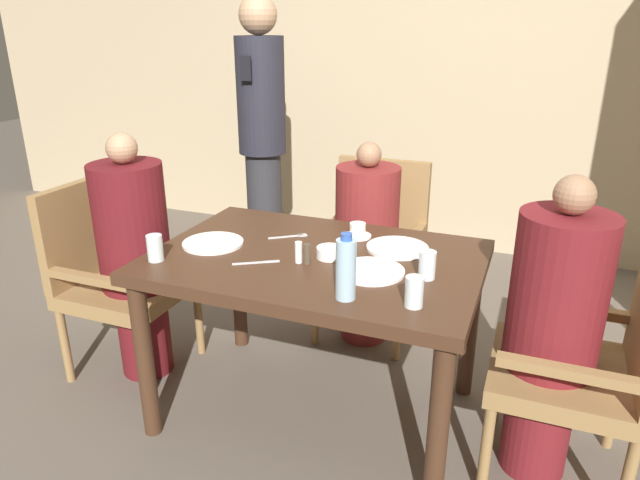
{
  "coord_description": "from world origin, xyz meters",
  "views": [
    {
      "loc": [
        0.78,
        -1.93,
        1.59
      ],
      "look_at": [
        0.0,
        0.04,
        0.79
      ],
      "focal_mm": 32.0,
      "sensor_mm": 36.0,
      "label": 1
    }
  ],
  "objects_px": {
    "glass_tall_near": "(414,292)",
    "teacup_with_saucer": "(358,231)",
    "bowl_small": "(330,252)",
    "plate_main_left": "(371,271)",
    "plate_dessert_center": "(213,243)",
    "glass_tall_mid": "(155,248)",
    "plate_main_right": "(397,248)",
    "water_bottle": "(346,269)",
    "diner_in_far_chair": "(366,242)",
    "chair_left_side": "(113,271)",
    "standing_host": "(262,134)",
    "chair_right_side": "(592,360)",
    "diner_in_left_chair": "(135,256)",
    "glass_tall_far": "(427,265)",
    "diner_in_right_chair": "(552,330)",
    "chair_far_side": "(374,241)"
  },
  "relations": [
    {
      "from": "glass_tall_near",
      "to": "teacup_with_saucer",
      "type": "bearing_deg",
      "value": 123.99
    },
    {
      "from": "bowl_small",
      "to": "plate_main_left",
      "type": "bearing_deg",
      "value": -23.23
    },
    {
      "from": "plate_dessert_center",
      "to": "glass_tall_mid",
      "type": "height_order",
      "value": "glass_tall_mid"
    },
    {
      "from": "plate_main_right",
      "to": "water_bottle",
      "type": "xyz_separation_m",
      "value": [
        -0.05,
        -0.49,
        0.1
      ]
    },
    {
      "from": "bowl_small",
      "to": "diner_in_far_chair",
      "type": "bearing_deg",
      "value": 94.79
    },
    {
      "from": "chair_left_side",
      "to": "plate_main_left",
      "type": "xyz_separation_m",
      "value": [
        1.28,
        -0.08,
        0.24
      ]
    },
    {
      "from": "standing_host",
      "to": "chair_right_side",
      "type": "bearing_deg",
      "value": -33.77
    },
    {
      "from": "diner_in_left_chair",
      "to": "water_bottle",
      "type": "bearing_deg",
      "value": -15.39
    },
    {
      "from": "chair_right_side",
      "to": "glass_tall_far",
      "type": "bearing_deg",
      "value": -174.93
    },
    {
      "from": "plate_dessert_center",
      "to": "glass_tall_mid",
      "type": "bearing_deg",
      "value": -116.74
    },
    {
      "from": "glass_tall_mid",
      "to": "plate_main_left",
      "type": "bearing_deg",
      "value": 13.55
    },
    {
      "from": "diner_in_left_chair",
      "to": "glass_tall_far",
      "type": "bearing_deg",
      "value": -2.21
    },
    {
      "from": "standing_host",
      "to": "diner_in_left_chair",
      "type": "bearing_deg",
      "value": -90.48
    },
    {
      "from": "diner_in_far_chair",
      "to": "chair_right_side",
      "type": "distance_m",
      "value": 1.24
    },
    {
      "from": "diner_in_right_chair",
      "to": "glass_tall_near",
      "type": "xyz_separation_m",
      "value": [
        -0.44,
        -0.28,
        0.2
      ]
    },
    {
      "from": "plate_main_right",
      "to": "teacup_with_saucer",
      "type": "height_order",
      "value": "teacup_with_saucer"
    },
    {
      "from": "glass_tall_far",
      "to": "water_bottle",
      "type": "bearing_deg",
      "value": -130.36
    },
    {
      "from": "plate_main_right",
      "to": "glass_tall_mid",
      "type": "relative_size",
      "value": 2.45
    },
    {
      "from": "teacup_with_saucer",
      "to": "bowl_small",
      "type": "xyz_separation_m",
      "value": [
        -0.03,
        -0.26,
        -0.0
      ]
    },
    {
      "from": "teacup_with_saucer",
      "to": "plate_main_right",
      "type": "bearing_deg",
      "value": -21.81
    },
    {
      "from": "diner_in_left_chair",
      "to": "chair_right_side",
      "type": "xyz_separation_m",
      "value": [
        1.92,
        0.0,
        -0.1
      ]
    },
    {
      "from": "chair_far_side",
      "to": "water_bottle",
      "type": "distance_m",
      "value": 1.21
    },
    {
      "from": "standing_host",
      "to": "plate_main_left",
      "type": "distance_m",
      "value": 1.78
    },
    {
      "from": "glass_tall_far",
      "to": "plate_main_right",
      "type": "bearing_deg",
      "value": 125.29
    },
    {
      "from": "teacup_with_saucer",
      "to": "glass_tall_far",
      "type": "xyz_separation_m",
      "value": [
        0.36,
        -0.31,
        0.03
      ]
    },
    {
      "from": "teacup_with_saucer",
      "to": "glass_tall_mid",
      "type": "xyz_separation_m",
      "value": [
        -0.64,
        -0.53,
        0.03
      ]
    },
    {
      "from": "chair_left_side",
      "to": "water_bottle",
      "type": "height_order",
      "value": "water_bottle"
    },
    {
      "from": "water_bottle",
      "to": "glass_tall_mid",
      "type": "xyz_separation_m",
      "value": [
        -0.79,
        0.04,
        -0.06
      ]
    },
    {
      "from": "chair_right_side",
      "to": "diner_in_left_chair",
      "type": "bearing_deg",
      "value": 180.0
    },
    {
      "from": "chair_right_side",
      "to": "glass_tall_near",
      "type": "height_order",
      "value": "chair_right_side"
    },
    {
      "from": "teacup_with_saucer",
      "to": "water_bottle",
      "type": "xyz_separation_m",
      "value": [
        0.14,
        -0.57,
        0.08
      ]
    },
    {
      "from": "diner_in_left_chair",
      "to": "glass_tall_mid",
      "type": "relative_size",
      "value": 11.3
    },
    {
      "from": "plate_main_left",
      "to": "glass_tall_far",
      "type": "relative_size",
      "value": 2.45
    },
    {
      "from": "diner_in_left_chair",
      "to": "chair_far_side",
      "type": "bearing_deg",
      "value": 42.93
    },
    {
      "from": "plate_main_left",
      "to": "glass_tall_far",
      "type": "xyz_separation_m",
      "value": [
        0.2,
        0.03,
        0.05
      ]
    },
    {
      "from": "chair_left_side",
      "to": "glass_tall_near",
      "type": "relative_size",
      "value": 8.91
    },
    {
      "from": "plate_main_left",
      "to": "plate_dessert_center",
      "type": "distance_m",
      "value": 0.69
    },
    {
      "from": "plate_dessert_center",
      "to": "glass_tall_near",
      "type": "xyz_separation_m",
      "value": [
        0.9,
        -0.24,
        0.05
      ]
    },
    {
      "from": "diner_in_left_chair",
      "to": "plate_main_right",
      "type": "bearing_deg",
      "value": 8.92
    },
    {
      "from": "chair_far_side",
      "to": "standing_host",
      "type": "height_order",
      "value": "standing_host"
    },
    {
      "from": "glass_tall_far",
      "to": "plate_main_left",
      "type": "bearing_deg",
      "value": -172.57
    },
    {
      "from": "chair_right_side",
      "to": "glass_tall_mid",
      "type": "height_order",
      "value": "chair_right_side"
    },
    {
      "from": "chair_left_side",
      "to": "standing_host",
      "type": "distance_m",
      "value": 1.36
    },
    {
      "from": "plate_dessert_center",
      "to": "glass_tall_near",
      "type": "height_order",
      "value": "glass_tall_near"
    },
    {
      "from": "diner_in_far_chair",
      "to": "water_bottle",
      "type": "distance_m",
      "value": 1.07
    },
    {
      "from": "teacup_with_saucer",
      "to": "bowl_small",
      "type": "height_order",
      "value": "teacup_with_saucer"
    },
    {
      "from": "diner_in_left_chair",
      "to": "plate_dessert_center",
      "type": "relative_size",
      "value": 4.62
    },
    {
      "from": "chair_far_side",
      "to": "plate_dessert_center",
      "type": "distance_m",
      "value": 1.01
    },
    {
      "from": "chair_right_side",
      "to": "plate_main_left",
      "type": "distance_m",
      "value": 0.82
    },
    {
      "from": "diner_in_far_chair",
      "to": "plate_main_right",
      "type": "relative_size",
      "value": 4.22
    }
  ]
}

